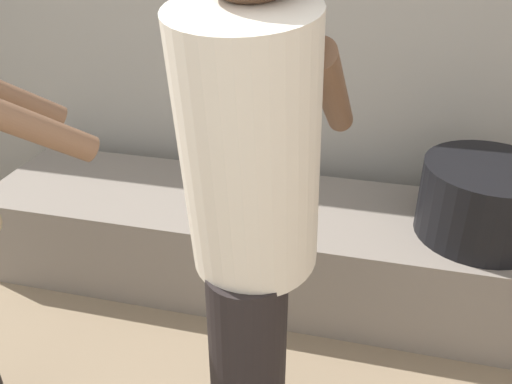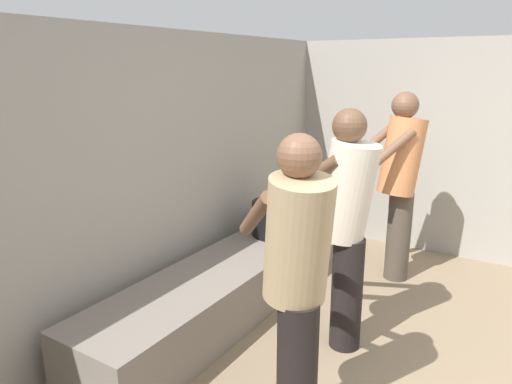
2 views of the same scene
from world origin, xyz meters
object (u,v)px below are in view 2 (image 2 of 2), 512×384
Objects in this scene: cook_in_tan_shirt at (297,273)px; cook_in_cream_shirt at (346,217)px; cooking_pot_main at (279,218)px; cook_in_orange_shirt at (400,176)px.

cook_in_tan_shirt is 0.97× the size of cook_in_cream_shirt.
cooking_pot_main is 0.46× the size of cook_in_orange_shirt.
cook_in_orange_shirt is (0.51, -0.84, 0.37)m from cooking_pot_main.
cooking_pot_main is 1.05m from cook_in_orange_shirt.
cooking_pot_main is 1.13m from cook_in_cream_shirt.
cook_in_orange_shirt is at bearing -58.95° from cooking_pot_main.
cook_in_tan_shirt reaches higher than cooking_pot_main.
cooking_pot_main is at bearing 51.66° from cook_in_cream_shirt.
cook_in_orange_shirt is 1.18m from cook_in_cream_shirt.
cook_in_cream_shirt reaches higher than cooking_pot_main.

